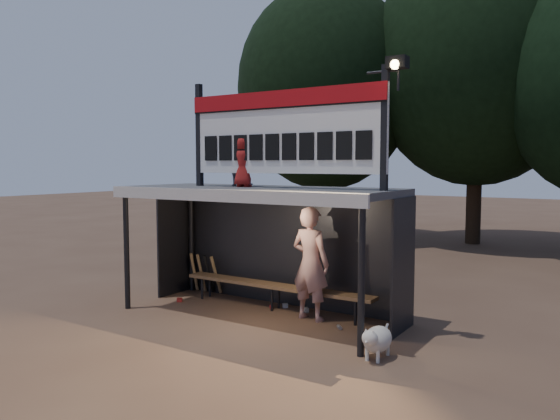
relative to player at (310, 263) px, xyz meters
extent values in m
plane|color=brown|center=(-0.88, -0.33, -1.00)|extent=(80.00, 80.00, 0.00)
imported|color=silver|center=(0.00, 0.00, 0.00)|extent=(0.77, 0.54, 2.00)
imported|color=gray|center=(-1.52, -0.03, 1.88)|extent=(0.59, 0.49, 1.11)
imported|color=maroon|center=(-1.20, -0.33, 1.76)|extent=(0.44, 0.29, 0.89)
cube|color=#424244|center=(-0.88, -0.33, 1.26)|extent=(5.00, 2.00, 0.12)
cube|color=silver|center=(-0.88, -1.35, 1.22)|extent=(5.10, 0.06, 0.20)
cylinder|color=black|center=(-3.28, -1.23, 0.10)|extent=(0.10, 0.10, 2.20)
cylinder|color=black|center=(1.52, -1.23, 0.10)|extent=(0.10, 0.10, 2.20)
cylinder|color=black|center=(-3.28, 0.57, 0.10)|extent=(0.10, 0.10, 2.20)
cylinder|color=black|center=(1.52, 0.57, 0.10)|extent=(0.10, 0.10, 2.20)
cube|color=black|center=(-0.88, 0.67, 0.10)|extent=(5.00, 0.04, 2.20)
cube|color=black|center=(-3.38, 0.17, 0.10)|extent=(0.04, 1.00, 2.20)
cube|color=black|center=(1.62, 0.17, 0.10)|extent=(0.04, 1.00, 2.20)
cylinder|color=black|center=(-0.88, 0.67, 1.15)|extent=(5.00, 0.06, 0.06)
cube|color=black|center=(-2.23, -0.33, 2.27)|extent=(0.10, 0.10, 1.90)
cube|color=black|center=(1.47, -0.33, 2.27)|extent=(0.10, 0.10, 1.90)
cube|color=white|center=(-0.38, -0.33, 2.27)|extent=(3.80, 0.08, 1.40)
cube|color=#B00C11|center=(-0.38, -0.38, 2.83)|extent=(3.80, 0.04, 0.28)
cube|color=black|center=(-0.38, -0.39, 2.68)|extent=(3.80, 0.02, 0.03)
cube|color=black|center=(-1.91, -0.38, 2.02)|extent=(0.27, 0.03, 0.45)
cube|color=black|center=(-1.57, -0.38, 2.02)|extent=(0.27, 0.03, 0.45)
cube|color=black|center=(-1.23, -0.38, 2.02)|extent=(0.27, 0.03, 0.45)
cube|color=black|center=(-0.89, -0.38, 2.02)|extent=(0.27, 0.03, 0.45)
cube|color=black|center=(-0.55, -0.38, 2.02)|extent=(0.27, 0.03, 0.45)
cube|color=black|center=(-0.21, -0.38, 2.02)|extent=(0.27, 0.03, 0.45)
cube|color=black|center=(0.13, -0.38, 2.02)|extent=(0.27, 0.03, 0.45)
cube|color=black|center=(0.47, -0.38, 2.02)|extent=(0.27, 0.03, 0.45)
cube|color=black|center=(0.81, -0.38, 2.02)|extent=(0.27, 0.03, 0.45)
cube|color=black|center=(1.15, -0.38, 2.02)|extent=(0.27, 0.03, 0.45)
cylinder|color=black|center=(1.42, -0.33, 3.12)|extent=(0.50, 0.04, 0.04)
cylinder|color=black|center=(1.67, -0.33, 2.97)|extent=(0.04, 0.04, 0.30)
cube|color=black|center=(1.67, -0.38, 3.22)|extent=(0.30, 0.22, 0.18)
sphere|color=#FFD88C|center=(1.67, -0.47, 3.18)|extent=(0.14, 0.14, 0.14)
cube|color=brown|center=(-0.88, 0.22, -0.55)|extent=(4.00, 0.35, 0.06)
cylinder|color=black|center=(-2.58, 0.10, -0.77)|extent=(0.05, 0.05, 0.45)
cylinder|color=black|center=(-2.58, 0.34, -0.77)|extent=(0.05, 0.05, 0.45)
cylinder|color=black|center=(-0.88, 0.10, -0.77)|extent=(0.05, 0.05, 0.45)
cylinder|color=black|center=(-0.88, 0.34, -0.77)|extent=(0.05, 0.05, 0.45)
cylinder|color=black|center=(0.82, 0.10, -0.77)|extent=(0.05, 0.05, 0.45)
cylinder|color=black|center=(0.82, 0.34, -0.77)|extent=(0.05, 0.05, 0.45)
cylinder|color=black|center=(-4.88, 9.67, 0.87)|extent=(0.50, 0.50, 3.74)
ellipsoid|color=black|center=(-4.88, 9.67, 4.53)|extent=(6.46, 6.46, 7.48)
cylinder|color=black|center=(0.12, 11.17, 1.09)|extent=(0.50, 0.50, 4.18)
ellipsoid|color=black|center=(0.12, 11.17, 5.18)|extent=(7.22, 7.22, 8.36)
ellipsoid|color=beige|center=(1.75, -1.17, -0.73)|extent=(0.36, 0.58, 0.36)
sphere|color=silver|center=(1.75, -1.45, -0.64)|extent=(0.22, 0.22, 0.22)
cone|color=beige|center=(1.75, -1.55, -0.66)|extent=(0.10, 0.10, 0.10)
cone|color=beige|center=(1.70, -1.47, -0.54)|extent=(0.06, 0.06, 0.07)
cone|color=beige|center=(1.80, -1.47, -0.54)|extent=(0.06, 0.06, 0.07)
cylinder|color=white|center=(1.67, -1.35, -0.91)|extent=(0.05, 0.05, 0.18)
cylinder|color=silver|center=(1.83, -1.35, -0.91)|extent=(0.05, 0.05, 0.18)
cylinder|color=silver|center=(1.67, -0.99, -0.91)|extent=(0.05, 0.05, 0.18)
cylinder|color=beige|center=(1.83, -0.99, -0.91)|extent=(0.05, 0.05, 0.18)
cylinder|color=white|center=(1.75, -0.87, -0.66)|extent=(0.04, 0.16, 0.14)
cylinder|color=#A47C4C|center=(-3.14, 0.49, -0.57)|extent=(0.07, 0.27, 0.84)
cylinder|color=#997347|center=(-2.94, 0.49, -0.57)|extent=(0.07, 0.30, 0.83)
cylinder|color=black|center=(-2.74, 0.49, -0.57)|extent=(0.09, 0.33, 0.83)
cylinder|color=#9E7A49|center=(-2.54, 0.49, -0.57)|extent=(0.07, 0.35, 0.82)
cube|color=#A5211C|center=(-2.79, -0.34, -0.96)|extent=(0.12, 0.11, 0.08)
cylinder|color=#ABABB0|center=(0.70, -0.25, -0.96)|extent=(0.13, 0.13, 0.07)
cube|color=beige|center=(-0.30, 0.39, -0.96)|extent=(0.12, 0.12, 0.08)
cylinder|color=red|center=(-0.98, 0.24, -0.96)|extent=(0.12, 0.14, 0.07)
cube|color=#B2B2B7|center=(-0.79, 0.42, -0.96)|extent=(0.12, 0.12, 0.08)
camera|label=1|loc=(4.65, -8.21, 1.72)|focal=35.00mm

